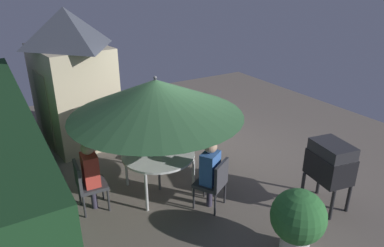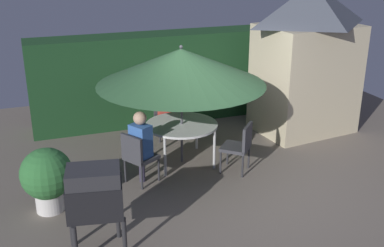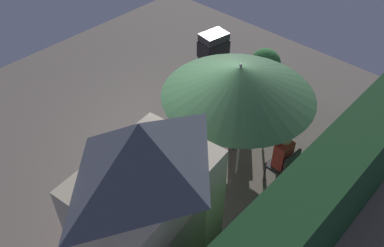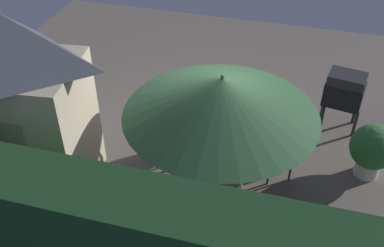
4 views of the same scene
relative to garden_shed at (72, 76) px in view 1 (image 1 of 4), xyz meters
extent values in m
plane|color=#6B6056|center=(-2.33, -1.85, -1.58)|extent=(11.00, 11.00, 0.00)
cube|color=#193D1E|center=(-2.33, 1.65, -0.59)|extent=(6.42, 0.84, 1.98)
cube|color=#C6B793|center=(0.00, 0.00, -0.44)|extent=(2.09, 1.64, 2.27)
pyramid|color=#4C515B|center=(0.00, 0.00, 1.10)|extent=(2.22, 1.74, 0.82)
cube|color=gray|center=(-0.09, 0.71, -0.69)|extent=(0.81, 0.13, 1.77)
cylinder|color=white|center=(-2.98, -0.70, -0.85)|extent=(1.31, 1.31, 0.04)
cylinder|color=beige|center=(-3.44, -1.16, -1.22)|extent=(0.05, 0.05, 0.71)
cylinder|color=beige|center=(-2.52, -1.16, -1.22)|extent=(0.05, 0.05, 0.71)
cylinder|color=beige|center=(-3.44, -0.24, -1.22)|extent=(0.05, 0.05, 0.71)
cylinder|color=beige|center=(-2.52, -0.24, -1.22)|extent=(0.05, 0.05, 0.71)
cylinder|color=#4C4C51|center=(-2.98, -0.70, -0.52)|extent=(0.04, 0.04, 2.13)
cone|color=#2D5633|center=(-2.98, -0.70, 0.23)|extent=(2.98, 2.98, 0.63)
sphere|color=#4C4C51|center=(-2.98, -0.70, 0.58)|extent=(0.06, 0.06, 0.06)
cube|color=black|center=(-4.89, -2.92, -0.80)|extent=(0.78, 0.62, 0.45)
cube|color=#2B2B2E|center=(-4.89, -2.92, -0.48)|extent=(0.74, 0.59, 0.20)
cylinder|color=#262628|center=(-5.20, -3.13, -1.30)|extent=(0.06, 0.06, 0.55)
cylinder|color=#262628|center=(-4.58, -3.13, -1.30)|extent=(0.06, 0.06, 0.55)
cylinder|color=#262628|center=(-5.20, -2.71, -1.30)|extent=(0.06, 0.06, 0.55)
cylinder|color=#262628|center=(-4.58, -2.71, -1.30)|extent=(0.06, 0.06, 0.55)
cube|color=#38383D|center=(-2.90, 0.51, -1.13)|extent=(0.49, 0.49, 0.06)
cube|color=#38383D|center=(-2.89, 0.72, -0.90)|extent=(0.46, 0.08, 0.45)
cylinder|color=#2C2C30|center=(-2.69, 0.69, -1.35)|extent=(0.04, 0.04, 0.45)
cylinder|color=#2C2C30|center=(-3.09, 0.72, -1.35)|extent=(0.04, 0.04, 0.45)
cylinder|color=#2C2C30|center=(-2.71, 0.29, -1.35)|extent=(0.04, 0.04, 0.45)
cylinder|color=#2C2C30|center=(-3.11, 0.32, -1.35)|extent=(0.04, 0.04, 0.45)
cube|color=#38383D|center=(-3.87, -1.22, -1.13)|extent=(0.63, 0.63, 0.06)
cube|color=#38383D|center=(-4.05, -1.32, -0.90)|extent=(0.28, 0.42, 0.45)
cylinder|color=#2C2C30|center=(-4.14, -1.15, -1.35)|extent=(0.04, 0.04, 0.45)
cylinder|color=#2C2C30|center=(-3.94, -1.49, -1.35)|extent=(0.04, 0.04, 0.45)
cylinder|color=#2C2C30|center=(-3.80, -0.94, -1.35)|extent=(0.04, 0.04, 0.45)
cylinder|color=#2C2C30|center=(-3.60, -1.29, -1.35)|extent=(0.04, 0.04, 0.45)
cube|color=#38383D|center=(-2.22, -1.37, -1.13)|extent=(0.65, 0.65, 0.06)
cube|color=#38383D|center=(-2.06, -1.51, -0.90)|extent=(0.34, 0.38, 0.45)
cylinder|color=#2C2C30|center=(-2.20, -1.66, -1.35)|extent=(0.04, 0.04, 0.45)
cylinder|color=#2C2C30|center=(-1.93, -1.36, -1.35)|extent=(0.04, 0.04, 0.45)
cylinder|color=#2C2C30|center=(-2.50, -1.39, -1.35)|extent=(0.04, 0.04, 0.45)
cylinder|color=#2C2C30|center=(-2.23, -1.09, -1.35)|extent=(0.04, 0.04, 0.45)
cylinder|color=silver|center=(-5.42, -1.66, -1.44)|extent=(0.42, 0.42, 0.29)
sphere|color=#2D6B33|center=(-5.42, -1.66, -0.96)|extent=(0.78, 0.78, 0.78)
cube|color=#CC3D33|center=(-2.90, 0.51, -0.82)|extent=(0.36, 0.26, 0.55)
sphere|color=tan|center=(-2.90, 0.51, -0.43)|extent=(0.22, 0.22, 0.22)
cylinder|color=#383347|center=(-2.90, 0.51, -1.34)|extent=(0.10, 0.10, 0.48)
cube|color=#3866B2|center=(-3.87, -1.22, -0.82)|extent=(0.38, 0.41, 0.55)
sphere|color=tan|center=(-3.87, -1.22, -0.43)|extent=(0.22, 0.22, 0.22)
cylinder|color=#383347|center=(-3.87, -1.22, -1.34)|extent=(0.10, 0.10, 0.48)
camera|label=1|loc=(-8.05, 1.65, 2.12)|focal=32.77mm
camera|label=2|loc=(-5.51, -8.32, 2.23)|focal=44.43mm
camera|label=3|loc=(2.25, 2.94, 4.72)|focal=38.57mm
camera|label=4|loc=(-4.05, 4.73, 3.96)|focal=42.48mm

